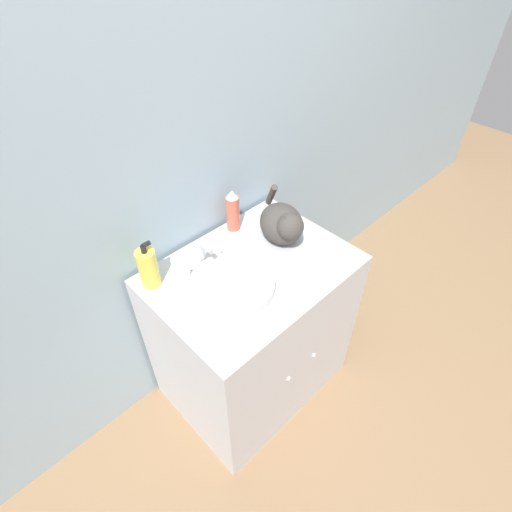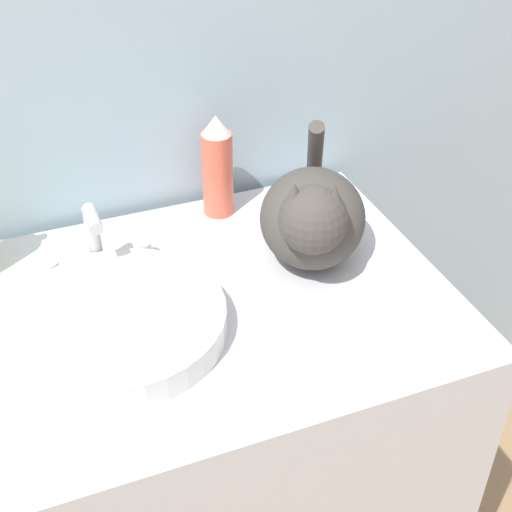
% 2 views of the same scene
% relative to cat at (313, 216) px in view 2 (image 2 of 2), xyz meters
% --- Properties ---
extents(vanity_cabinet, '(0.81, 0.61, 0.83)m').
position_rel_cat_xyz_m(vanity_cabinet, '(-0.22, -0.04, -0.50)').
color(vanity_cabinet, silver).
rests_on(vanity_cabinet, ground_plane).
extents(sink_basin, '(0.32, 0.32, 0.04)m').
position_rel_cat_xyz_m(sink_basin, '(-0.35, -0.07, -0.07)').
color(sink_basin, silver).
rests_on(sink_basin, vanity_cabinet).
extents(faucet, '(0.19, 0.08, 0.13)m').
position_rel_cat_xyz_m(faucet, '(-0.35, 0.10, -0.04)').
color(faucet, silver).
rests_on(faucet, vanity_cabinet).
extents(cat, '(0.26, 0.32, 0.21)m').
position_rel_cat_xyz_m(cat, '(0.00, 0.00, 0.00)').
color(cat, '#47423D').
rests_on(cat, vanity_cabinet).
extents(spray_bottle, '(0.06, 0.06, 0.20)m').
position_rel_cat_xyz_m(spray_bottle, '(-0.10, 0.20, 0.01)').
color(spray_bottle, '#EF6047').
rests_on(spray_bottle, vanity_cabinet).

